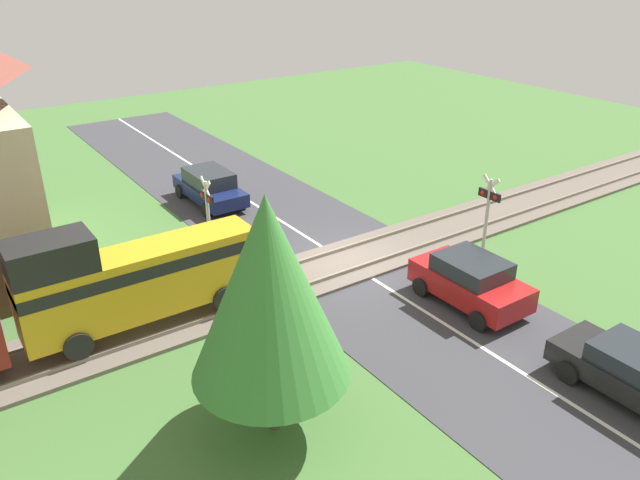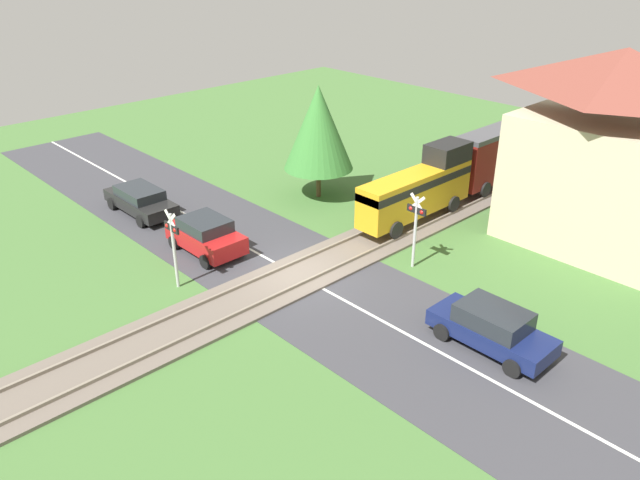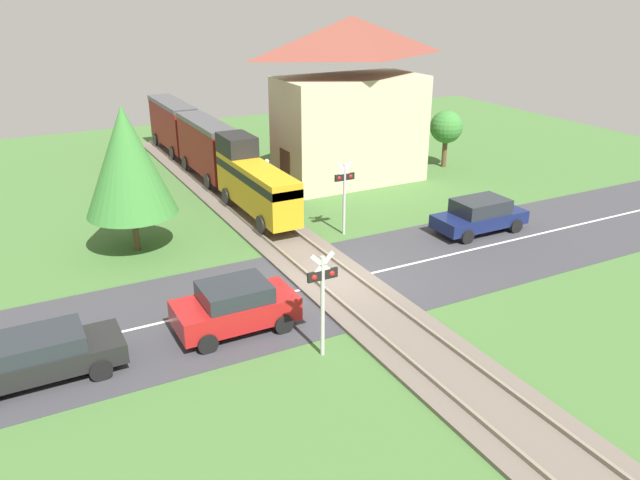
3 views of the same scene
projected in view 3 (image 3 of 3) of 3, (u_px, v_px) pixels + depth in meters
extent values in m
plane|color=#426B33|center=(335.00, 282.00, 22.02)|extent=(60.00, 60.00, 0.00)
cube|color=#38383D|center=(335.00, 282.00, 22.01)|extent=(48.00, 6.40, 0.02)
cube|color=silver|center=(335.00, 282.00, 22.01)|extent=(48.00, 0.12, 0.00)
cube|color=#665B51|center=(335.00, 281.00, 22.00)|extent=(2.80, 48.00, 0.12)
cube|color=slate|center=(317.00, 282.00, 21.64)|extent=(0.10, 48.00, 0.12)
cube|color=slate|center=(353.00, 274.00, 22.26)|extent=(0.10, 48.00, 0.12)
cube|color=gold|center=(257.00, 187.00, 27.26)|extent=(1.35, 6.56, 1.90)
cube|color=black|center=(256.00, 175.00, 27.06)|extent=(1.37, 6.56, 0.36)
cube|color=black|center=(237.00, 145.00, 28.55)|extent=(1.35, 2.10, 0.90)
cylinder|color=black|center=(261.00, 225.00, 25.58)|extent=(0.14, 0.76, 0.76)
cylinder|color=black|center=(292.00, 219.00, 26.21)|extent=(0.14, 0.76, 0.76)
cylinder|color=black|center=(226.00, 196.00, 29.02)|extent=(0.14, 0.76, 0.76)
cylinder|color=black|center=(255.00, 192.00, 29.64)|extent=(0.14, 0.76, 0.76)
cube|color=maroon|center=(207.00, 148.00, 32.69)|extent=(1.35, 6.15, 2.40)
cube|color=#47474C|center=(205.00, 123.00, 32.20)|extent=(1.41, 6.15, 0.24)
cylinder|color=black|center=(208.00, 182.00, 31.23)|extent=(0.14, 0.76, 0.76)
cylinder|color=black|center=(235.00, 178.00, 31.85)|extent=(0.14, 0.76, 0.76)
cylinder|color=black|center=(185.00, 163.00, 34.45)|extent=(0.14, 0.76, 0.76)
cylinder|color=black|center=(210.00, 160.00, 35.07)|extent=(0.14, 0.76, 0.76)
cube|color=maroon|center=(173.00, 125.00, 38.06)|extent=(1.35, 6.15, 2.40)
cube|color=#47474C|center=(171.00, 103.00, 37.56)|extent=(1.41, 6.15, 0.24)
cylinder|color=black|center=(172.00, 153.00, 36.59)|extent=(0.14, 0.76, 0.76)
cylinder|color=black|center=(196.00, 150.00, 37.21)|extent=(0.14, 0.76, 0.76)
cylinder|color=black|center=(155.00, 139.00, 39.81)|extent=(0.14, 0.76, 0.76)
cylinder|color=black|center=(178.00, 137.00, 40.43)|extent=(0.14, 0.76, 0.76)
cube|color=#A81919|center=(236.00, 310.00, 18.76)|extent=(3.65, 1.74, 0.73)
cube|color=#23282D|center=(234.00, 292.00, 18.53)|extent=(2.01, 1.60, 0.50)
cylinder|color=black|center=(261.00, 300.00, 20.12)|extent=(0.60, 0.18, 0.60)
cylinder|color=black|center=(284.00, 324.00, 18.69)|extent=(0.60, 0.18, 0.60)
cylinder|color=black|center=(190.00, 317.00, 19.10)|extent=(0.60, 0.18, 0.60)
cylinder|color=black|center=(208.00, 344.00, 17.67)|extent=(0.60, 0.18, 0.60)
cube|color=#141E4C|center=(479.00, 219.00, 26.33)|extent=(4.04, 1.65, 0.55)
cube|color=#23282D|center=(481.00, 206.00, 26.11)|extent=(2.22, 1.52, 0.60)
cylinder|color=black|center=(467.00, 237.00, 25.19)|extent=(0.60, 0.18, 0.60)
cylinder|color=black|center=(442.00, 224.00, 26.54)|extent=(0.60, 0.18, 0.60)
cylinder|color=black|center=(516.00, 226.00, 26.32)|extent=(0.60, 0.18, 0.60)
cylinder|color=black|center=(489.00, 214.00, 27.67)|extent=(0.60, 0.18, 0.60)
cube|color=black|center=(39.00, 360.00, 16.41)|extent=(4.34, 1.65, 0.56)
cube|color=#23282D|center=(35.00, 343.00, 16.22)|extent=(2.39, 1.52, 0.46)
cylinder|color=black|center=(91.00, 341.00, 17.80)|extent=(0.60, 0.18, 0.60)
cylinder|color=black|center=(101.00, 370.00, 16.45)|extent=(0.60, 0.18, 0.60)
cylinder|color=#B7B7B7|center=(323.00, 307.00, 17.15)|extent=(0.12, 0.12, 3.04)
cube|color=black|center=(323.00, 275.00, 16.78)|extent=(0.90, 0.08, 0.28)
sphere|color=red|center=(314.00, 277.00, 16.66)|extent=(0.18, 0.18, 0.18)
sphere|color=red|center=(331.00, 273.00, 16.89)|extent=(0.18, 0.18, 0.18)
cube|color=silver|center=(323.00, 265.00, 16.67)|extent=(0.72, 0.04, 0.72)
cube|color=silver|center=(323.00, 265.00, 16.67)|extent=(0.72, 0.04, 0.72)
cylinder|color=#B7B7B7|center=(344.00, 200.00, 25.74)|extent=(0.12, 0.12, 3.04)
cube|color=black|center=(345.00, 177.00, 25.37)|extent=(0.90, 0.08, 0.28)
sphere|color=red|center=(350.00, 176.00, 25.49)|extent=(0.18, 0.18, 0.18)
sphere|color=red|center=(339.00, 178.00, 25.26)|extent=(0.18, 0.18, 0.18)
cube|color=silver|center=(345.00, 170.00, 25.26)|extent=(0.72, 0.04, 0.72)
cube|color=silver|center=(345.00, 170.00, 25.26)|extent=(0.72, 0.04, 0.72)
cube|color=#C6B793|center=(350.00, 130.00, 32.53)|extent=(7.47, 3.83, 5.48)
pyramid|color=brown|center=(351.00, 36.00, 30.77)|extent=(8.07, 4.13, 1.92)
cube|color=#472D1E|center=(285.00, 170.00, 31.55)|extent=(0.06, 1.10, 2.10)
cylinder|color=#7F3D84|center=(267.00, 178.00, 31.51)|extent=(0.42, 0.42, 1.43)
sphere|color=beige|center=(267.00, 162.00, 31.19)|extent=(0.26, 0.26, 0.26)
cylinder|color=brown|center=(444.00, 154.00, 35.82)|extent=(0.28, 0.28, 1.54)
sphere|color=#387A33|center=(446.00, 127.00, 35.24)|extent=(1.84, 1.84, 1.84)
cylinder|color=brown|center=(136.00, 231.00, 24.48)|extent=(0.24, 0.24, 1.53)
cone|color=#387A33|center=(127.00, 161.00, 23.40)|extent=(3.47, 3.47, 4.16)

